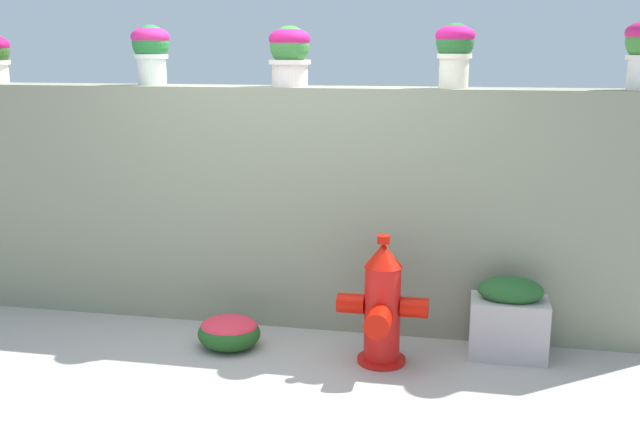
% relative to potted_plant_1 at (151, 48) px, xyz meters
% --- Properties ---
extents(ground_plane, '(24.00, 24.00, 0.00)m').
position_rel_potted_plant_1_xyz_m(ground_plane, '(1.08, -1.18, -1.97)').
color(ground_plane, '#A39B93').
extents(stone_wall, '(5.15, 0.36, 1.71)m').
position_rel_potted_plant_1_xyz_m(stone_wall, '(1.08, -0.03, -1.11)').
color(stone_wall, gray).
rests_on(stone_wall, ground).
extents(potted_plant_1, '(0.28, 0.28, 0.42)m').
position_rel_potted_plant_1_xyz_m(potted_plant_1, '(0.00, 0.00, 0.00)').
color(potted_plant_1, silver).
rests_on(potted_plant_1, stone_wall).
extents(potted_plant_2, '(0.29, 0.29, 0.41)m').
position_rel_potted_plant_1_xyz_m(potted_plant_2, '(1.03, -0.03, -0.02)').
color(potted_plant_2, beige).
rests_on(potted_plant_2, stone_wall).
extents(potted_plant_3, '(0.26, 0.26, 0.42)m').
position_rel_potted_plant_1_xyz_m(potted_plant_3, '(2.15, -0.05, 0.00)').
color(potted_plant_3, beige).
rests_on(potted_plant_3, stone_wall).
extents(fire_hydrant, '(0.58, 0.46, 0.84)m').
position_rel_potted_plant_1_xyz_m(fire_hydrant, '(1.78, -0.70, -1.59)').
color(fire_hydrant, red).
rests_on(fire_hydrant, ground).
extents(flower_bush_left, '(0.42, 0.38, 0.23)m').
position_rel_potted_plant_1_xyz_m(flower_bush_left, '(0.75, -0.65, -1.85)').
color(flower_bush_left, '#21511E').
rests_on(flower_bush_left, ground).
extents(planter_box, '(0.49, 0.30, 0.54)m').
position_rel_potted_plant_1_xyz_m(planter_box, '(2.58, -0.42, -1.71)').
color(planter_box, '#AEA4A3').
rests_on(planter_box, ground).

